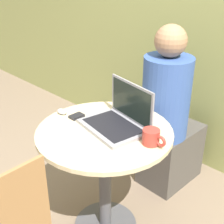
{
  "coord_description": "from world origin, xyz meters",
  "views": [
    {
      "loc": [
        1.1,
        -1.05,
        1.6
      ],
      "look_at": [
        0.01,
        0.05,
        0.83
      ],
      "focal_mm": 50.0,
      "sensor_mm": 36.0,
      "label": 1
    }
  ],
  "objects": [
    {
      "name": "back_wall",
      "position": [
        0.0,
        1.1,
        1.3
      ],
      "size": [
        7.0,
        0.05,
        2.6
      ],
      "color": "#939956",
      "rests_on": "ground_plane"
    },
    {
      "name": "round_table",
      "position": [
        0.0,
        0.0,
        0.55
      ],
      "size": [
        0.77,
        0.77,
        0.73
      ],
      "color": "#4C4C51",
      "rests_on": "ground_plane"
    },
    {
      "name": "coffee_cup",
      "position": [
        0.28,
        0.07,
        0.77
      ],
      "size": [
        0.14,
        0.09,
        0.08
      ],
      "color": "#B2382D",
      "rests_on": "round_table"
    },
    {
      "name": "computer_mouse",
      "position": [
        -0.33,
        -0.04,
        0.74
      ],
      "size": [
        0.07,
        0.05,
        0.03
      ],
      "color": "#B2B2B7",
      "rests_on": "round_table"
    },
    {
      "name": "person_seated",
      "position": [
        -0.01,
        0.65,
        0.52
      ],
      "size": [
        0.33,
        0.51,
        1.23
      ],
      "color": "#4C4742",
      "rests_on": "ground_plane"
    },
    {
      "name": "cell_phone",
      "position": [
        -0.23,
        -0.01,
        0.74
      ],
      "size": [
        0.06,
        0.09,
        0.02
      ],
      "color": "black",
      "rests_on": "round_table"
    },
    {
      "name": "laptop",
      "position": [
        0.03,
        0.09,
        0.78
      ],
      "size": [
        0.41,
        0.33,
        0.25
      ],
      "color": "gray",
      "rests_on": "round_table"
    }
  ]
}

